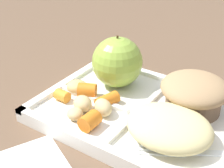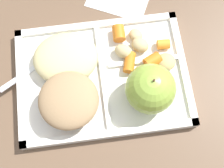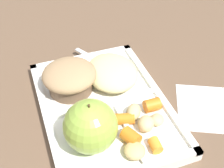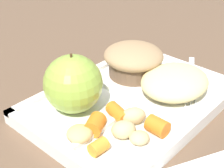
% 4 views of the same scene
% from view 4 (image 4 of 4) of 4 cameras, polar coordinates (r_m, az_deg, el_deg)
% --- Properties ---
extents(ground, '(6.00, 6.00, 0.00)m').
position_cam_4_polar(ground, '(0.53, 3.27, -3.99)').
color(ground, brown).
extents(lunch_tray, '(0.31, 0.22, 0.02)m').
position_cam_4_polar(lunch_tray, '(0.52, 3.27, -3.24)').
color(lunch_tray, white).
rests_on(lunch_tray, ground).
extents(green_apple, '(0.09, 0.09, 0.09)m').
position_cam_4_polar(green_apple, '(0.48, -6.70, 0.03)').
color(green_apple, '#93B742').
rests_on(green_apple, lunch_tray).
extents(bran_muffin, '(0.10, 0.10, 0.06)m').
position_cam_4_polar(bran_muffin, '(0.57, 3.69, 4.18)').
color(bran_muffin, brown).
rests_on(bran_muffin, lunch_tray).
extents(carrot_slice_near_corner, '(0.02, 0.02, 0.02)m').
position_cam_4_polar(carrot_slice_near_corner, '(0.42, -2.34, -10.72)').
color(carrot_slice_near_corner, orange).
rests_on(carrot_slice_near_corner, lunch_tray).
extents(carrot_slice_edge, '(0.02, 0.03, 0.02)m').
position_cam_4_polar(carrot_slice_edge, '(0.45, 7.82, -7.16)').
color(carrot_slice_edge, orange).
rests_on(carrot_slice_edge, lunch_tray).
extents(carrot_slice_center, '(0.03, 0.04, 0.02)m').
position_cam_4_polar(carrot_slice_center, '(0.47, 1.02, -5.03)').
color(carrot_slice_center, orange).
rests_on(carrot_slice_center, lunch_tray).
extents(carrot_slice_small, '(0.04, 0.03, 0.02)m').
position_cam_4_polar(carrot_slice_small, '(0.45, -2.90, -6.97)').
color(carrot_slice_small, orange).
rests_on(carrot_slice_small, lunch_tray).
extents(potato_chunk_golden, '(0.04, 0.04, 0.02)m').
position_cam_4_polar(potato_chunk_golden, '(0.44, -5.59, -8.49)').
color(potato_chunk_golden, tan).
rests_on(potato_chunk_golden, lunch_tray).
extents(potato_chunk_small, '(0.04, 0.04, 0.02)m').
position_cam_4_polar(potato_chunk_small, '(0.44, 1.97, -7.82)').
color(potato_chunk_small, tan).
rests_on(potato_chunk_small, lunch_tray).
extents(potato_chunk_corner, '(0.04, 0.04, 0.02)m').
position_cam_4_polar(potato_chunk_corner, '(0.43, 4.73, -9.20)').
color(potato_chunk_corner, tan).
rests_on(potato_chunk_corner, lunch_tray).
extents(potato_chunk_browned, '(0.04, 0.04, 0.02)m').
position_cam_4_polar(potato_chunk_browned, '(0.46, 3.68, -5.49)').
color(potato_chunk_browned, tan).
rests_on(potato_chunk_browned, lunch_tray).
extents(egg_noodle_pile, '(0.12, 0.10, 0.04)m').
position_cam_4_polar(egg_noodle_pile, '(0.53, 10.73, 0.41)').
color(egg_noodle_pile, beige).
rests_on(egg_noodle_pile, lunch_tray).
extents(meatball_back, '(0.03, 0.03, 0.03)m').
position_cam_4_polar(meatball_back, '(0.52, 8.03, -0.33)').
color(meatball_back, '#755B4C').
rests_on(meatball_back, lunch_tray).
extents(meatball_front, '(0.04, 0.04, 0.04)m').
position_cam_4_polar(meatball_front, '(0.54, 10.80, 0.44)').
color(meatball_front, brown).
rests_on(meatball_front, lunch_tray).
extents(meatball_side, '(0.04, 0.04, 0.04)m').
position_cam_4_polar(meatball_side, '(0.53, 9.76, 0.14)').
color(meatball_side, '#755B4C').
rests_on(meatball_side, lunch_tray).
extents(meatball_center, '(0.03, 0.03, 0.03)m').
position_cam_4_polar(meatball_center, '(0.53, 10.13, 0.05)').
color(meatball_center, brown).
rests_on(meatball_center, lunch_tray).
extents(plastic_fork, '(0.15, 0.10, 0.00)m').
position_cam_4_polar(plastic_fork, '(0.58, 13.42, 0.30)').
color(plastic_fork, white).
rests_on(plastic_fork, lunch_tray).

